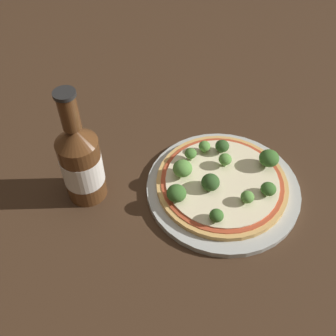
% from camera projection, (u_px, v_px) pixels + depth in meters
% --- Properties ---
extents(ground_plane, '(3.00, 3.00, 0.00)m').
position_uv_depth(ground_plane, '(217.00, 180.00, 0.73)').
color(ground_plane, '#3D2819').
extents(plate, '(0.27, 0.27, 0.01)m').
position_uv_depth(plate, '(223.00, 188.00, 0.71)').
color(plate, '#B2B7B2').
rests_on(plate, ground_plane).
extents(pizza, '(0.23, 0.23, 0.01)m').
position_uv_depth(pizza, '(222.00, 183.00, 0.70)').
color(pizza, tan).
rests_on(pizza, plate).
extents(broccoli_floret_0, '(0.03, 0.03, 0.02)m').
position_uv_depth(broccoli_floret_0, '(268.00, 189.00, 0.66)').
color(broccoli_floret_0, '#6B8E51').
rests_on(broccoli_floret_0, pizza).
extents(broccoli_floret_1, '(0.03, 0.03, 0.03)m').
position_uv_depth(broccoli_floret_1, '(208.00, 182.00, 0.67)').
color(broccoli_floret_1, '#6B8E51').
rests_on(broccoli_floret_1, pizza).
extents(broccoli_floret_2, '(0.03, 0.03, 0.03)m').
position_uv_depth(broccoli_floret_2, '(183.00, 168.00, 0.69)').
color(broccoli_floret_2, '#6B8E51').
rests_on(broccoli_floret_2, pizza).
extents(broccoli_floret_3, '(0.02, 0.02, 0.02)m').
position_uv_depth(broccoli_floret_3, '(247.00, 197.00, 0.65)').
color(broccoli_floret_3, '#6B8E51').
rests_on(broccoli_floret_3, pizza).
extents(broccoli_floret_4, '(0.02, 0.02, 0.02)m').
position_uv_depth(broccoli_floret_4, '(191.00, 154.00, 0.72)').
color(broccoli_floret_4, '#6B8E51').
rests_on(broccoli_floret_4, pizza).
extents(broccoli_floret_5, '(0.02, 0.02, 0.03)m').
position_uv_depth(broccoli_floret_5, '(225.00, 159.00, 0.71)').
color(broccoli_floret_5, '#6B8E51').
rests_on(broccoli_floret_5, pizza).
extents(broccoli_floret_6, '(0.04, 0.04, 0.03)m').
position_uv_depth(broccoli_floret_6, '(269.00, 158.00, 0.70)').
color(broccoli_floret_6, '#6B8E51').
rests_on(broccoli_floret_6, pizza).
extents(broccoli_floret_7, '(0.03, 0.03, 0.03)m').
position_uv_depth(broccoli_floret_7, '(176.00, 193.00, 0.66)').
color(broccoli_floret_7, '#6B8E51').
rests_on(broccoli_floret_7, pizza).
extents(broccoli_floret_8, '(0.02, 0.02, 0.02)m').
position_uv_depth(broccoli_floret_8, '(216.00, 216.00, 0.63)').
color(broccoli_floret_8, '#6B8E51').
rests_on(broccoli_floret_8, pizza).
extents(broccoli_floret_9, '(0.02, 0.02, 0.02)m').
position_uv_depth(broccoli_floret_9, '(204.00, 146.00, 0.73)').
color(broccoli_floret_9, '#6B8E51').
rests_on(broccoli_floret_9, pizza).
extents(broccoli_floret_10, '(0.03, 0.03, 0.03)m').
position_uv_depth(broccoli_floret_10, '(222.00, 146.00, 0.73)').
color(broccoli_floret_10, '#6B8E51').
rests_on(broccoli_floret_10, pizza).
extents(beer_bottle, '(0.07, 0.07, 0.22)m').
position_uv_depth(beer_bottle, '(81.00, 162.00, 0.65)').
color(beer_bottle, '#563319').
rests_on(beer_bottle, ground_plane).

